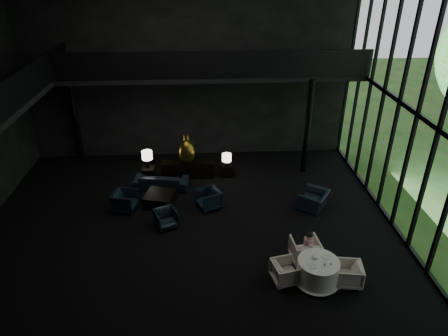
{
  "coord_description": "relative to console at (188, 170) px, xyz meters",
  "views": [
    {
      "loc": [
        0.53,
        -10.93,
        8.16
      ],
      "look_at": [
        1.18,
        0.5,
        2.09
      ],
      "focal_mm": 32.0,
      "sensor_mm": 36.0,
      "label": 1
    }
  ],
  "objects": [
    {
      "name": "floor",
      "position": [
        0.15,
        -3.73,
        -0.35
      ],
      "size": [
        14.0,
        12.0,
        0.02
      ],
      "primitive_type": "cube",
      "color": "black",
      "rests_on": "ground"
    },
    {
      "name": "wall_back",
      "position": [
        0.15,
        2.27,
        3.65
      ],
      "size": [
        14.0,
        0.04,
        8.0
      ],
      "primitive_type": "cube",
      "color": "black",
      "rests_on": "ground"
    },
    {
      "name": "wall_front",
      "position": [
        0.15,
        -9.73,
        3.65
      ],
      "size": [
        14.0,
        0.04,
        8.0
      ],
      "primitive_type": "cube",
      "color": "black",
      "rests_on": "ground"
    },
    {
      "name": "curtain_wall",
      "position": [
        7.1,
        -3.73,
        3.65
      ],
      "size": [
        0.2,
        12.0,
        8.0
      ],
      "primitive_type": null,
      "color": "black",
      "rests_on": "ground"
    },
    {
      "name": "mezzanine_back",
      "position": [
        1.15,
        1.27,
        3.65
      ],
      "size": [
        12.0,
        2.0,
        0.25
      ],
      "primitive_type": "cube",
      "color": "black",
      "rests_on": "wall_back"
    },
    {
      "name": "railing_left",
      "position": [
        -4.85,
        -3.73,
        4.25
      ],
      "size": [
        0.06,
        12.0,
        1.0
      ],
      "primitive_type": "cube",
      "color": "black",
      "rests_on": "mezzanine_left"
    },
    {
      "name": "railing_back",
      "position": [
        1.15,
        0.27,
        4.25
      ],
      "size": [
        12.0,
        0.06,
        1.0
      ],
      "primitive_type": "cube",
      "color": "black",
      "rests_on": "mezzanine_back"
    },
    {
      "name": "column_nw",
      "position": [
        -4.85,
        1.97,
        1.65
      ],
      "size": [
        0.24,
        0.24,
        4.0
      ],
      "primitive_type": "cylinder",
      "color": "black",
      "rests_on": "floor"
    },
    {
      "name": "column_ne",
      "position": [
        4.95,
        0.27,
        1.65
      ],
      "size": [
        0.24,
        0.24,
        4.0
      ],
      "primitive_type": "cylinder",
      "color": "black",
      "rests_on": "floor"
    },
    {
      "name": "console",
      "position": [
        0.0,
        0.0,
        0.0
      ],
      "size": [
        2.17,
        0.49,
        0.69
      ],
      "primitive_type": "cube",
      "color": "black",
      "rests_on": "floor"
    },
    {
      "name": "bronze_urn",
      "position": [
        0.0,
        -0.11,
        0.89
      ],
      "size": [
        0.68,
        0.68,
        1.27
      ],
      "color": "#B09141",
      "rests_on": "console"
    },
    {
      "name": "side_table_left",
      "position": [
        -1.6,
        -0.16,
        -0.06
      ],
      "size": [
        0.52,
        0.52,
        0.57
      ],
      "primitive_type": "cube",
      "color": "black",
      "rests_on": "floor"
    },
    {
      "name": "table_lamp_left",
      "position": [
        -1.6,
        -0.11,
        0.73
      ],
      "size": [
        0.42,
        0.42,
        0.71
      ],
      "color": "black",
      "rests_on": "side_table_left"
    },
    {
      "name": "side_table_right",
      "position": [
        1.6,
        0.01,
        -0.09
      ],
      "size": [
        0.46,
        0.46,
        0.51
      ],
      "primitive_type": "cube",
      "color": "black",
      "rests_on": "floor"
    },
    {
      "name": "table_lamp_right",
      "position": [
        1.6,
        -0.28,
        0.62
      ],
      "size": [
        0.38,
        0.38,
        0.63
      ],
      "color": "black",
      "rests_on": "side_table_right"
    },
    {
      "name": "sofa",
      "position": [
        -1.03,
        -0.84,
        0.07
      ],
      "size": [
        2.18,
        0.89,
        0.83
      ],
      "primitive_type": "imported",
      "rotation": [
        0.0,
        0.0,
        3.01
      ],
      "color": "#1F2D3D",
      "rests_on": "floor"
    },
    {
      "name": "lounge_armchair_west",
      "position": [
        -2.2,
        -2.33,
        0.08
      ],
      "size": [
        0.93,
        0.97,
        0.85
      ],
      "primitive_type": "imported",
      "rotation": [
        0.0,
        0.0,
        1.36
      ],
      "color": "black",
      "rests_on": "floor"
    },
    {
      "name": "lounge_armchair_east",
      "position": [
        0.81,
        -2.35,
        0.05
      ],
      "size": [
        0.98,
        1.0,
        0.8
      ],
      "primitive_type": "imported",
      "rotation": [
        0.0,
        0.0,
        -1.15
      ],
      "color": "black",
      "rests_on": "floor"
    },
    {
      "name": "lounge_armchair_south",
      "position": [
        -0.66,
        -3.44,
        -0.03
      ],
      "size": [
        0.8,
        0.78,
        0.64
      ],
      "primitive_type": "imported",
      "rotation": [
        0.0,
        0.0,
        0.42
      ],
      "color": "black",
      "rests_on": "floor"
    },
    {
      "name": "window_armchair",
      "position": [
        4.62,
        -2.61,
        0.09
      ],
      "size": [
        1.09,
        1.18,
        0.86
      ],
      "primitive_type": "imported",
      "rotation": [
        0.0,
        0.0,
        -2.18
      ],
      "color": "black",
      "rests_on": "floor"
    },
    {
      "name": "coffee_table",
      "position": [
        -0.99,
        -2.02,
        -0.12
      ],
      "size": [
        1.23,
        1.23,
        0.45
      ],
      "primitive_type": "cube",
      "rotation": [
        0.0,
        0.0,
        -0.25
      ],
      "color": "black",
      "rests_on": "floor"
    },
    {
      "name": "dining_table",
      "position": [
        3.76,
        -6.33,
        -0.02
      ],
      "size": [
        1.31,
        1.31,
        0.75
      ],
      "color": "white",
      "rests_on": "floor"
    },
    {
      "name": "dining_chair_north",
      "position": [
        3.63,
        -5.4,
        0.09
      ],
      "size": [
        0.91,
        0.86,
        0.88
      ],
      "primitive_type": "imported",
      "rotation": [
        0.0,
        0.0,
        3.22
      ],
      "color": "#A59B91",
      "rests_on": "floor"
    },
    {
      "name": "dining_chair_east",
      "position": [
        4.62,
        -6.42,
        -0.01
      ],
      "size": [
        0.7,
        0.73,
        0.67
      ],
      "primitive_type": "imported",
      "rotation": [
        0.0,
        0.0,
        -1.72
      ],
      "color": "#ADA9A5",
      "rests_on": "floor"
    },
    {
      "name": "dining_chair_west",
      "position": [
        2.88,
        -6.24,
        -0.0
      ],
      "size": [
        0.75,
        0.78,
        0.68
      ],
      "primitive_type": "imported",
      "rotation": [
        0.0,
        0.0,
        1.79
      ],
      "color": "#A69A8B",
      "rests_on": "floor"
    },
    {
      "name": "child",
      "position": [
        3.69,
        -5.46,
        0.41
      ],
      "size": [
        0.29,
        0.29,
        0.61
      ],
      "rotation": [
        0.0,
        0.0,
        3.14
      ],
      "color": "beige",
      "rests_on": "dining_chair_north"
    },
    {
      "name": "plate_a",
      "position": [
        3.54,
        -6.52,
        0.41
      ],
      "size": [
        0.28,
        0.28,
        0.01
      ],
      "primitive_type": "cylinder",
      "rotation": [
        0.0,
        0.0,
        -0.31
      ],
      "color": "white",
      "rests_on": "dining_table"
    },
    {
      "name": "plate_b",
      "position": [
        4.02,
        -6.18,
        0.41
      ],
      "size": [
        0.3,
        0.3,
        0.02
      ],
      "primitive_type": "cylinder",
      "rotation": [
        0.0,
        0.0,
        0.42
      ],
      "color": "white",
      "rests_on": "dining_table"
    },
    {
      "name": "saucer",
      "position": [
        3.95,
        -6.37,
        0.41
      ],
      "size": [
        0.17,
        0.17,
        0.01
      ],
      "primitive_type": "cylinder",
      "rotation": [
        0.0,
        0.0,
        -0.21
      ],
      "color": "white",
      "rests_on": "dining_table"
    },
    {
      "name": "coffee_cup",
      "position": [
        4.07,
        -6.46,
        0.45
      ],
      "size": [
        0.1,
        0.1,
        0.06
      ],
      "primitive_type": "cylinder",
      "rotation": [
        0.0,
        0.0,
        -0.25
      ],
      "color": "white",
      "rests_on": "saucer"
    },
    {
      "name": "cereal_bowl",
      "position": [
        3.68,
        -6.21,
        0.45
      ],
      "size": [
        0.17,
        0.17,
        0.09
      ],
      "primitive_type": "ellipsoid",
      "color": "white",
      "rests_on": "dining_table"
    },
    {
      "name": "cream_pot",
      "position": [
        3.88,
        -6.51,
        0.44
      ],
      "size": [
        0.08,
        0.08,
        0.07
      ],
      "primitive_type": "cylinder",
      "rotation": [
        0.0,
        0.0,
        -0.41
      ],
      "color": "#99999E",
      "rests_on": "dining_table"
    }
  ]
}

